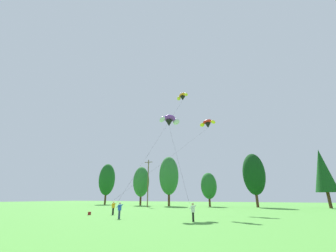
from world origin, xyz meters
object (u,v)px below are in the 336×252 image
at_px(parafoil_kite_high_red_yellow, 208,124).
at_px(parafoil_kite_far_purple, 169,120).
at_px(kite_flyer_mid, 120,209).
at_px(kite_flyer_far, 193,211).
at_px(utility_pole, 148,182).
at_px(backpack, 89,213).
at_px(parafoil_kite_mid_orange, 182,97).
at_px(kite_flyer_near, 113,207).

xyz_separation_m(parafoil_kite_high_red_yellow, parafoil_kite_far_purple, (-3.93, -9.49, -1.86)).
distance_m(kite_flyer_mid, parafoil_kite_far_purple, 16.27).
distance_m(parafoil_kite_high_red_yellow, parafoil_kite_far_purple, 10.44).
bearing_deg(kite_flyer_far, parafoil_kite_high_red_yellow, 98.37).
xyz_separation_m(utility_pole, parafoil_kite_far_purple, (14.32, -18.00, 8.18)).
bearing_deg(kite_flyer_mid, utility_pole, 114.76).
bearing_deg(utility_pole, backpack, -76.73).
bearing_deg(kite_flyer_mid, kite_flyer_far, 3.02).
bearing_deg(backpack, kite_flyer_mid, -108.92).
height_order(kite_flyer_far, backpack, kite_flyer_far).
relative_size(utility_pole, parafoil_kite_mid_orange, 0.55).
bearing_deg(backpack, kite_flyer_near, -49.03).
bearing_deg(utility_pole, kite_flyer_far, -52.13).
xyz_separation_m(utility_pole, parafoil_kite_high_red_yellow, (18.25, -8.51, 10.04)).
bearing_deg(parafoil_kite_high_red_yellow, kite_flyer_near, -124.86).
relative_size(kite_flyer_near, parafoil_kite_mid_orange, 0.08).
relative_size(kite_flyer_near, parafoil_kite_far_purple, 0.12).
bearing_deg(kite_flyer_near, parafoil_kite_high_red_yellow, 55.14).
height_order(utility_pole, parafoil_kite_far_purple, parafoil_kite_far_purple).
bearing_deg(parafoil_kite_mid_orange, backpack, -121.76).
distance_m(kite_flyer_near, kite_flyer_far, 13.39).
bearing_deg(parafoil_kite_high_red_yellow, utility_pole, 155.00).
relative_size(kite_flyer_near, kite_flyer_mid, 1.00).
xyz_separation_m(kite_flyer_near, kite_flyer_mid, (4.45, -4.44, 0.00)).
relative_size(utility_pole, kite_flyer_near, 6.77).
bearing_deg(parafoil_kite_mid_orange, utility_pole, 141.18).
distance_m(kite_flyer_near, parafoil_kite_far_purple, 15.35).
bearing_deg(kite_flyer_far, kite_flyer_mid, -176.98).
relative_size(utility_pole, kite_flyer_mid, 6.77).
xyz_separation_m(parafoil_kite_high_red_yellow, parafoil_kite_mid_orange, (-4.06, -2.90, 5.44)).
xyz_separation_m(utility_pole, kite_flyer_near, (8.19, -22.96, -5.00)).
distance_m(kite_flyer_near, kite_flyer_mid, 6.29).
xyz_separation_m(parafoil_kite_mid_orange, backpack, (-8.32, -13.44, -21.27)).
bearing_deg(kite_flyer_mid, parafoil_kite_high_red_yellow, 73.46).
bearing_deg(utility_pole, kite_flyer_near, -70.37).
bearing_deg(kite_flyer_mid, parafoil_kite_far_purple, 79.87).
xyz_separation_m(kite_flyer_far, parafoil_kite_mid_orange, (-6.78, 15.55, 20.47)).
relative_size(kite_flyer_far, parafoil_kite_high_red_yellow, 0.11).
distance_m(parafoil_kite_far_purple, backpack, 17.71).
xyz_separation_m(kite_flyer_far, parafoil_kite_high_red_yellow, (-2.72, 18.45, 15.03)).
height_order(utility_pole, parafoil_kite_high_red_yellow, parafoil_kite_high_red_yellow).
bearing_deg(parafoil_kite_far_purple, kite_flyer_mid, -100.13).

